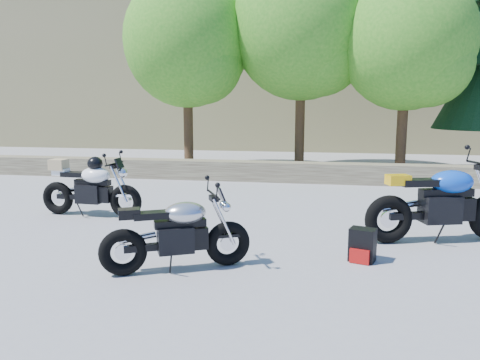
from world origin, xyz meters
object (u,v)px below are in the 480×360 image
(blue_bike, at_px, (443,204))
(backpack, at_px, (362,245))
(silver_bike, at_px, (178,234))
(white_bike, at_px, (90,187))

(blue_bike, distance_m, backpack, 1.66)
(silver_bike, relative_size, backpack, 3.97)
(silver_bike, bearing_deg, white_bike, 108.65)
(white_bike, height_order, blue_bike, blue_bike)
(blue_bike, height_order, backpack, blue_bike)
(white_bike, relative_size, backpack, 4.55)
(silver_bike, height_order, white_bike, white_bike)
(silver_bike, bearing_deg, backpack, -8.19)
(silver_bike, distance_m, blue_bike, 3.85)
(white_bike, xyz_separation_m, backpack, (4.56, -1.63, -0.32))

